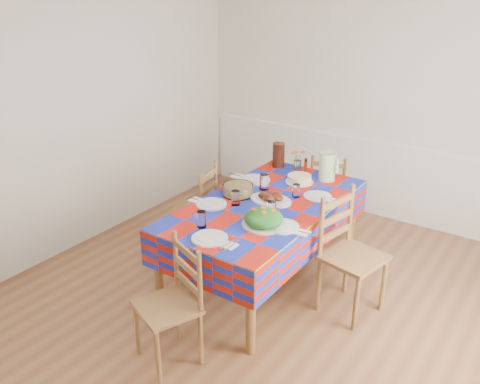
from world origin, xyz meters
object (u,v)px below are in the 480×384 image
chair_far (328,192)px  chair_left (196,212)px  dining_table (265,212)px  meat_platter (271,198)px  chair_near (172,305)px  tea_pitcher (279,155)px  green_pitcher (327,166)px  chair_right (349,255)px

chair_far → chair_left: chair_left is taller
dining_table → meat_platter: 0.13m
dining_table → chair_far: bearing=89.4°
dining_table → chair_near: 1.32m
tea_pitcher → dining_table: bearing=-66.1°
chair_near → chair_left: 1.56m
green_pitcher → chair_left: (-1.03, -0.81, -0.46)m
meat_platter → tea_pitcher: size_ratio=1.55×
tea_pitcher → chair_near: size_ratio=0.27×
chair_left → chair_right: bearing=75.2°
tea_pitcher → chair_left: (-0.43, -0.87, -0.45)m
dining_table → tea_pitcher: bearing=113.9°
tea_pitcher → chair_right: bearing=-35.7°
chair_right → chair_far: bearing=43.9°
chair_near → dining_table: bearing=112.5°
dining_table → chair_left: 0.85m
dining_table → chair_near: bearing=-89.3°
chair_near → chair_right: (0.80, 1.31, 0.05)m
green_pitcher → tea_pitcher: green_pitcher is taller
green_pitcher → chair_far: green_pitcher is taller
dining_table → green_pitcher: 0.87m
dining_table → chair_far: chair_far is taller
chair_left → chair_right: size_ratio=0.92×
green_pitcher → chair_near: (-0.19, -2.12, -0.47)m
dining_table → tea_pitcher: tea_pitcher is taller
meat_platter → chair_right: chair_right is taller
chair_far → chair_right: (0.81, -1.29, 0.08)m
tea_pitcher → chair_near: bearing=-79.5°
dining_table → chair_far: (0.01, 1.30, -0.26)m
chair_far → green_pitcher: bearing=92.9°
dining_table → tea_pitcher: size_ratio=7.98×
chair_near → chair_right: chair_right is taller
green_pitcher → chair_left: green_pitcher is taller
chair_left → chair_right: (1.64, -0.00, 0.04)m
chair_left → tea_pitcher: bearing=138.6°
tea_pitcher → chair_near: (0.40, -2.18, -0.46)m
tea_pitcher → chair_left: size_ratio=0.26×
meat_platter → green_pitcher: green_pitcher is taller
chair_far → tea_pitcher: bearing=28.0°
green_pitcher → chair_left: size_ratio=0.29×
dining_table → chair_near: (0.02, -1.30, -0.24)m
meat_platter → chair_near: chair_near is taller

